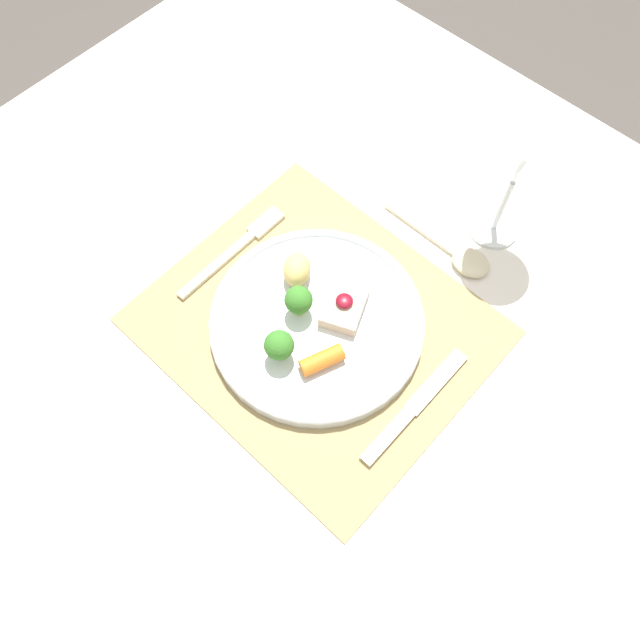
{
  "coord_description": "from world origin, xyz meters",
  "views": [
    {
      "loc": [
        0.24,
        -0.26,
        1.5
      ],
      "look_at": [
        0.0,
        0.0,
        0.78
      ],
      "focal_mm": 35.0,
      "sensor_mm": 36.0,
      "label": 1
    }
  ],
  "objects_px": {
    "fork": "(239,246)",
    "spoon": "(461,256)",
    "knife": "(408,413)",
    "wine_glass_near": "(522,161)",
    "dinner_plate": "(319,321)"
  },
  "relations": [
    {
      "from": "fork",
      "to": "wine_glass_near",
      "type": "height_order",
      "value": "wine_glass_near"
    },
    {
      "from": "dinner_plate",
      "to": "spoon",
      "type": "xyz_separation_m",
      "value": [
        0.07,
        0.21,
        -0.01
      ]
    },
    {
      "from": "dinner_plate",
      "to": "fork",
      "type": "relative_size",
      "value": 1.47
    },
    {
      "from": "dinner_plate",
      "to": "fork",
      "type": "height_order",
      "value": "dinner_plate"
    },
    {
      "from": "fork",
      "to": "wine_glass_near",
      "type": "distance_m",
      "value": 0.39
    },
    {
      "from": "knife",
      "to": "wine_glass_near",
      "type": "relative_size",
      "value": 0.96
    },
    {
      "from": "fork",
      "to": "wine_glass_near",
      "type": "xyz_separation_m",
      "value": [
        0.24,
        0.27,
        0.14
      ]
    },
    {
      "from": "dinner_plate",
      "to": "wine_glass_near",
      "type": "height_order",
      "value": "wine_glass_near"
    },
    {
      "from": "dinner_plate",
      "to": "wine_glass_near",
      "type": "relative_size",
      "value": 1.41
    },
    {
      "from": "dinner_plate",
      "to": "spoon",
      "type": "distance_m",
      "value": 0.22
    },
    {
      "from": "fork",
      "to": "spoon",
      "type": "height_order",
      "value": "spoon"
    },
    {
      "from": "dinner_plate",
      "to": "knife",
      "type": "xyz_separation_m",
      "value": [
        0.16,
        -0.01,
        -0.01
      ]
    },
    {
      "from": "dinner_plate",
      "to": "wine_glass_near",
      "type": "bearing_deg",
      "value": 74.64
    },
    {
      "from": "fork",
      "to": "spoon",
      "type": "xyz_separation_m",
      "value": [
        0.24,
        0.2,
        0.0
      ]
    },
    {
      "from": "spoon",
      "to": "knife",
      "type": "bearing_deg",
      "value": -68.42
    }
  ]
}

